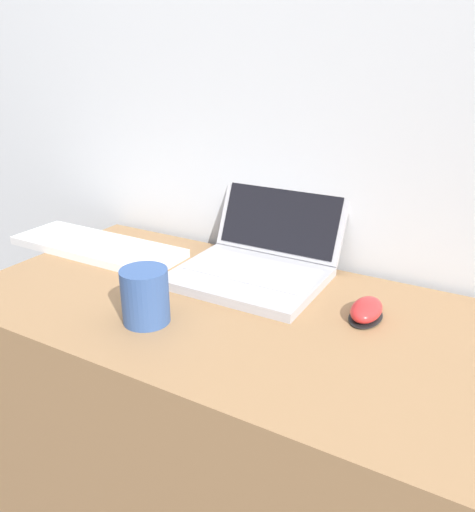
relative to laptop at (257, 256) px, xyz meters
name	(u,v)px	position (x,y,z in m)	size (l,w,h in m)	color
wall_back	(294,46)	(0.00, 0.15, 0.43)	(7.00, 0.04, 2.50)	silver
desk	(222,456)	(0.00, -0.17, -0.43)	(1.04, 0.55, 0.78)	#936D47
laptop	(257,256)	(0.00, 0.00, 0.00)	(0.31, 0.33, 0.20)	#ADADB2
drink_cup	(145,295)	(-0.08, -0.29, 0.01)	(0.09, 0.09, 0.10)	#33518C
computer_mouse	(366,311)	(0.27, -0.08, -0.03)	(0.06, 0.10, 0.04)	black
external_keyboard	(97,247)	(-0.41, -0.07, -0.03)	(0.46, 0.16, 0.02)	silver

